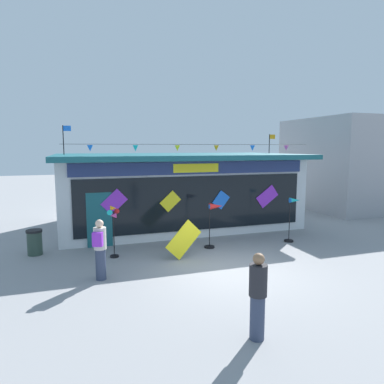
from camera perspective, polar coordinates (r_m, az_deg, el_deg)
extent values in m
plane|color=gray|center=(10.51, 6.32, -12.78)|extent=(80.00, 80.00, 0.00)
cube|color=silver|center=(16.28, -2.56, 0.10)|extent=(10.27, 5.51, 3.10)
cube|color=#195660|center=(15.79, -2.21, 5.89)|extent=(10.67, 6.28, 0.20)
cube|color=navy|center=(13.51, 0.66, 3.97)|extent=(9.45, 0.08, 0.49)
cube|color=yellow|center=(13.48, 0.70, 3.96)|extent=(1.85, 0.04, 0.34)
cube|color=black|center=(13.67, 0.63, -1.86)|extent=(9.25, 0.06, 2.14)
cube|color=#195660|center=(13.04, -14.97, -4.44)|extent=(0.90, 0.07, 2.00)
cube|color=purple|center=(12.91, -12.66, -1.59)|extent=(0.98, 0.03, 0.97)
cube|color=yellow|center=(13.29, -3.58, -1.54)|extent=(0.85, 0.03, 0.83)
cube|color=blue|center=(13.98, 4.80, -1.30)|extent=(0.76, 0.03, 0.78)
cube|color=purple|center=(14.92, 12.26, -0.73)|extent=(1.06, 0.03, 0.98)
cylinder|color=black|center=(13.35, 0.86, 7.83)|extent=(9.86, 0.01, 0.01)
cone|color=blue|center=(12.61, -16.41, 6.92)|extent=(0.20, 0.20, 0.22)
cone|color=#19B7BC|center=(12.77, -9.28, 7.12)|extent=(0.20, 0.20, 0.22)
cone|color=yellow|center=(13.11, -2.42, 7.22)|extent=(0.20, 0.20, 0.22)
cone|color=orange|center=(13.63, 4.01, 7.21)|extent=(0.20, 0.20, 0.22)
cone|color=blue|center=(14.31, 9.90, 7.13)|extent=(0.20, 0.20, 0.22)
cone|color=#EA4CA3|center=(15.11, 15.21, 6.99)|extent=(0.20, 0.20, 0.22)
cylinder|color=black|center=(15.55, -20.39, 8.01)|extent=(0.04, 0.04, 1.21)
cube|color=blue|center=(15.56, -19.87, 9.82)|extent=(0.32, 0.02, 0.22)
cylinder|color=black|center=(18.11, 12.58, 7.73)|extent=(0.04, 0.04, 0.95)
cube|color=orange|center=(18.19, 13.05, 8.84)|extent=(0.32, 0.02, 0.22)
cylinder|color=black|center=(11.95, -12.62, -10.25)|extent=(0.29, 0.29, 0.06)
cylinder|color=black|center=(11.75, -12.72, -6.84)|extent=(0.03, 0.03, 1.53)
cylinder|color=black|center=(11.55, -12.81, -3.20)|extent=(0.06, 0.04, 0.06)
cone|color=red|center=(11.57, -12.21, -3.17)|extent=(0.18, 0.19, 0.18)
cone|color=orange|center=(11.53, -12.83, -2.61)|extent=(0.19, 0.18, 0.18)
cone|color=#19B7BC|center=(11.54, -13.41, -3.23)|extent=(0.18, 0.19, 0.18)
cone|color=#EA4CA3|center=(11.58, -12.79, -3.79)|extent=(0.19, 0.18, 0.18)
cylinder|color=black|center=(12.73, 2.88, -8.99)|extent=(0.37, 0.37, 0.06)
cylinder|color=black|center=(12.54, 2.90, -5.81)|extent=(0.03, 0.03, 1.51)
cone|color=red|center=(12.48, 3.98, -2.35)|extent=(0.51, 0.28, 0.24)
cylinder|color=blue|center=(12.39, 2.92, -2.41)|extent=(0.03, 0.16, 0.16)
cylinder|color=black|center=(14.00, 15.60, -7.73)|extent=(0.35, 0.35, 0.06)
cylinder|color=black|center=(13.83, 15.71, -4.64)|extent=(0.03, 0.03, 1.60)
cone|color=#19B7BC|center=(13.80, 16.52, -1.31)|extent=(0.44, 0.31, 0.20)
cylinder|color=blue|center=(13.69, 15.83, -1.35)|extent=(0.03, 0.16, 0.16)
cylinder|color=#333D56|center=(7.06, 10.67, -19.58)|extent=(0.28, 0.28, 0.86)
cylinder|color=#232328|center=(6.76, 10.82, -14.05)|extent=(0.34, 0.34, 0.60)
sphere|color=#8C6647|center=(6.62, 10.91, -10.75)|extent=(0.22, 0.22, 0.22)
cylinder|color=#333D56|center=(10.01, -14.76, -11.42)|extent=(0.28, 0.28, 0.86)
cylinder|color=beige|center=(9.80, -14.90, -7.38)|extent=(0.34, 0.34, 0.60)
sphere|color=beige|center=(9.71, -14.98, -5.03)|extent=(0.22, 0.22, 0.22)
cube|color=purple|center=(9.61, -15.25, -7.50)|extent=(0.30, 0.24, 0.38)
cylinder|color=#2D4238|center=(12.97, -24.43, -7.70)|extent=(0.48, 0.48, 0.78)
cylinder|color=black|center=(12.87, -24.53, -5.86)|extent=(0.52, 0.52, 0.08)
cube|color=yellow|center=(11.35, -1.38, -7.83)|extent=(1.28, 0.22, 1.28)
cube|color=#99999E|center=(23.35, 25.71, 4.24)|extent=(7.21, 6.25, 5.26)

